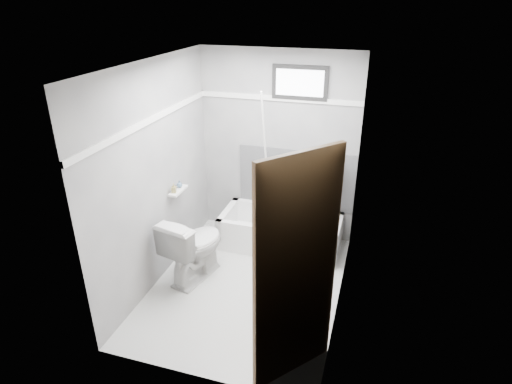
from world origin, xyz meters
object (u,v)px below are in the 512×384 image
at_px(office_chair, 298,200).
at_px(soap_bottle_a, 174,188).
at_px(door, 323,304).
at_px(bathtub, 280,231).
at_px(soap_bottle_b, 179,184).
at_px(toilet, 194,247).

bearing_deg(office_chair, soap_bottle_a, -114.76).
bearing_deg(office_chair, door, -38.05).
height_order(bathtub, soap_bottle_a, soap_bottle_a).
xyz_separation_m(soap_bottle_a, soap_bottle_b, (0.00, 0.14, -0.01)).
height_order(toilet, soap_bottle_a, soap_bottle_a).
distance_m(office_chair, door, 2.36).
height_order(office_chair, soap_bottle_a, office_chair).
distance_m(bathtub, office_chair, 0.50).
xyz_separation_m(toilet, soap_bottle_a, (-0.32, 0.24, 0.57)).
height_order(office_chair, toilet, office_chair).
relative_size(bathtub, office_chair, 1.37).
bearing_deg(bathtub, toilet, -129.94).
bearing_deg(bathtub, office_chair, 9.73).
height_order(door, soap_bottle_a, door).
distance_m(office_chair, toilet, 1.38).
relative_size(toilet, soap_bottle_b, 9.56).
xyz_separation_m(door, soap_bottle_b, (-1.92, 1.67, -0.04)).
height_order(toilet, soap_bottle_b, soap_bottle_b).
relative_size(office_chair, toilet, 1.37).
relative_size(door, soap_bottle_b, 23.92).
xyz_separation_m(bathtub, soap_bottle_a, (-1.09, -0.68, 0.76)).
height_order(office_chair, door, door).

